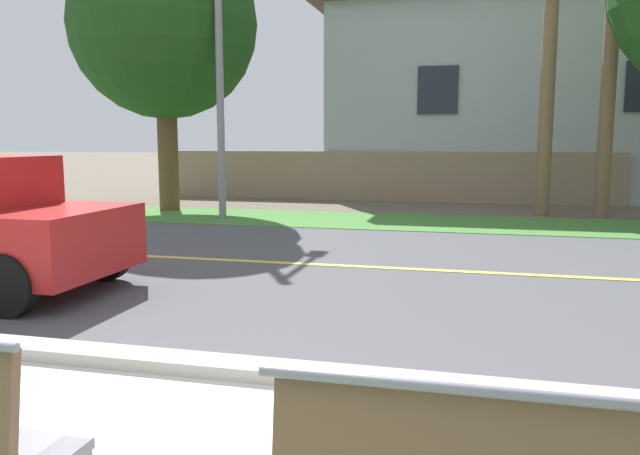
# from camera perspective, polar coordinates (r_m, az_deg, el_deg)

# --- Properties ---
(ground_plane) EXTENTS (140.00, 140.00, 0.00)m
(ground_plane) POSITION_cam_1_polar(r_m,az_deg,el_deg) (10.02, 7.38, -2.03)
(ground_plane) COLOR #665B4C
(curb_edge) EXTENTS (44.00, 0.30, 0.11)m
(curb_edge) POSITION_cam_1_polar(r_m,az_deg,el_deg) (4.61, -0.95, -13.26)
(curb_edge) COLOR #ADA89E
(curb_edge) RESTS_ON ground_plane
(street_asphalt) EXTENTS (52.00, 8.00, 0.01)m
(street_asphalt) POSITION_cam_1_polar(r_m,az_deg,el_deg) (8.56, 6.22, -3.70)
(street_asphalt) COLOR #515156
(street_asphalt) RESTS_ON ground_plane
(road_centre_line) EXTENTS (48.00, 0.14, 0.01)m
(road_centre_line) POSITION_cam_1_polar(r_m,az_deg,el_deg) (8.55, 6.22, -3.67)
(road_centre_line) COLOR #E0CC4C
(road_centre_line) RESTS_ON ground_plane
(far_verge_grass) EXTENTS (48.00, 2.80, 0.02)m
(far_verge_grass) POSITION_cam_1_polar(r_m,az_deg,el_deg) (13.39, 9.07, 0.48)
(far_verge_grass) COLOR #478438
(far_verge_grass) RESTS_ON ground_plane
(streetlamp) EXTENTS (0.24, 2.10, 6.97)m
(streetlamp) POSITION_cam_1_polar(r_m,az_deg,el_deg) (14.29, -8.84, 16.98)
(streetlamp) COLOR gray
(streetlamp) RESTS_ON ground_plane
(shade_tree_far_left) EXTENTS (4.45, 4.45, 7.34)m
(shade_tree_far_left) POSITION_cam_1_polar(r_m,az_deg,el_deg) (16.05, -13.70, 18.66)
(shade_tree_far_left) COLOR brown
(shade_tree_far_left) RESTS_ON ground_plane
(garden_wall) EXTENTS (13.00, 0.36, 1.40)m
(garden_wall) POSITION_cam_1_polar(r_m,az_deg,el_deg) (18.10, 5.48, 4.67)
(garden_wall) COLOR gray
(garden_wall) RESTS_ON ground_plane
(house_across_street) EXTENTS (12.68, 6.91, 6.20)m
(house_across_street) POSITION_cam_1_polar(r_m,az_deg,el_deg) (21.17, 18.47, 11.39)
(house_across_street) COLOR #A3ADB2
(house_across_street) RESTS_ON ground_plane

